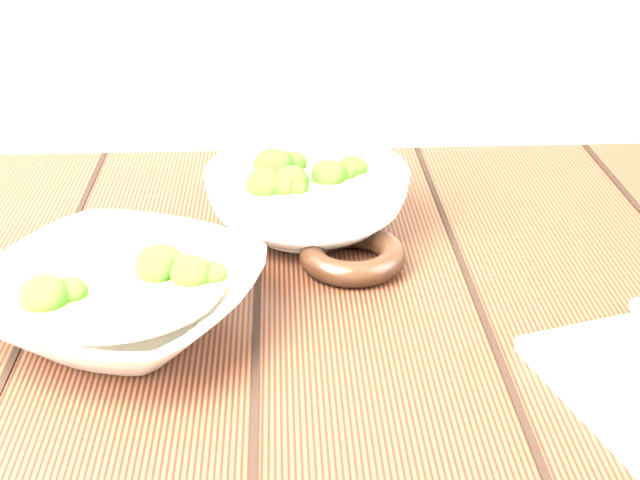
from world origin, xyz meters
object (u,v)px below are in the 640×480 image
soup_bowl_front (119,298)px  trivet (352,255)px  table (283,423)px  soup_bowl_back (307,196)px

soup_bowl_front → trivet: size_ratio=2.93×
soup_bowl_front → trivet: 0.23m
table → soup_bowl_back: (0.03, 0.18, 0.16)m
table → soup_bowl_back: size_ratio=4.53×
soup_bowl_front → trivet: (0.21, 0.10, -0.02)m
table → soup_bowl_back: bearing=80.1°
soup_bowl_back → table: bearing=-99.9°
soup_bowl_back → trivet: soup_bowl_back is taller
soup_bowl_back → trivet: (0.04, -0.09, -0.02)m
table → soup_bowl_front: bearing=-174.8°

